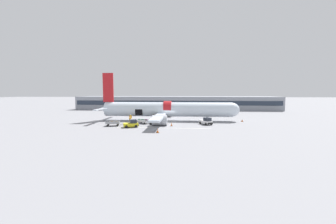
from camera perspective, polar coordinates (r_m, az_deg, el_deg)
ground_plane at (r=46.62m, az=0.53°, el=-2.83°), size 500.00×500.00×0.00m
apron_marking_line at (r=39.11m, az=-1.42°, el=-4.43°), size 18.12×0.30×0.01m
terminal_strip at (r=82.71m, az=2.38°, el=2.56°), size 77.91×12.79×5.08m
airplane at (r=48.96m, az=-0.63°, el=0.65°), size 33.70×28.47×11.36m
baggage_tug_lead at (r=43.83m, az=10.54°, el=-2.59°), size 2.72×3.33×1.50m
baggage_tug_mid at (r=40.46m, az=-10.11°, el=-3.27°), size 3.22×2.69×1.46m
baggage_cart_loading at (r=44.92m, az=-6.87°, el=-2.56°), size 3.93×2.96×0.94m
baggage_cart_queued at (r=42.86m, az=-15.02°, el=-3.06°), size 3.73×2.40×1.04m
ground_crew_loader_a at (r=46.85m, az=-2.41°, el=-1.59°), size 0.61×0.58×1.85m
ground_crew_loader_b at (r=47.33m, az=-10.36°, el=-1.63°), size 0.58×0.58×1.80m
ground_crew_driver at (r=43.17m, az=-10.44°, el=-2.34°), size 0.48×0.62×1.76m
ground_crew_supervisor at (r=46.61m, az=-3.49°, el=-1.66°), size 0.53×0.62×1.81m
suitcase_on_tarmac_upright at (r=44.12m, az=-10.22°, el=-3.07°), size 0.39×0.31×0.59m
suitcase_on_tarmac_spare at (r=42.97m, az=-4.77°, el=-3.16°), size 0.53×0.38×0.69m
safety_cone_nose at (r=50.42m, az=19.86°, el=-2.20°), size 0.52×0.52×0.62m
safety_cone_engine_left at (r=34.53m, az=-2.91°, el=-5.17°), size 0.56×0.56×0.75m
safety_cone_wingtip at (r=41.31m, az=0.97°, el=-3.40°), size 0.46×0.46×0.76m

